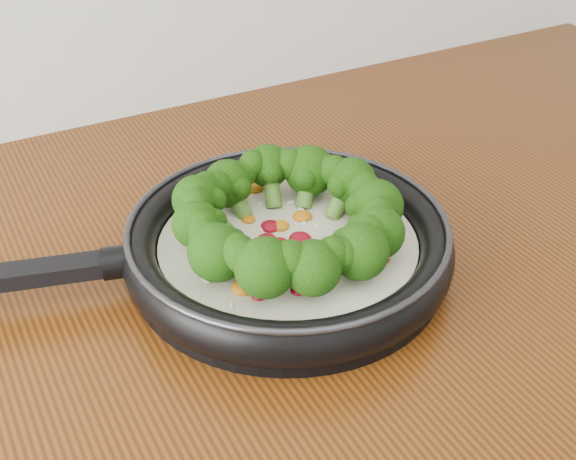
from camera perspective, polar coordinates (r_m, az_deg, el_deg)
skillet at (r=0.80m, az=-0.12°, el=-0.62°), size 0.58×0.43×0.10m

